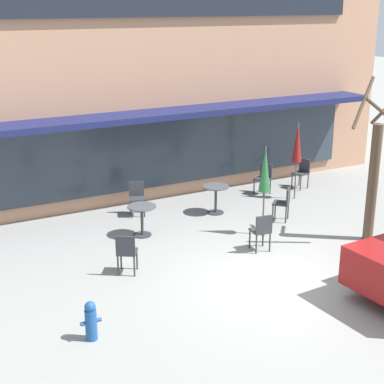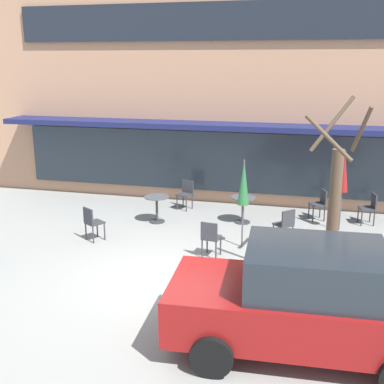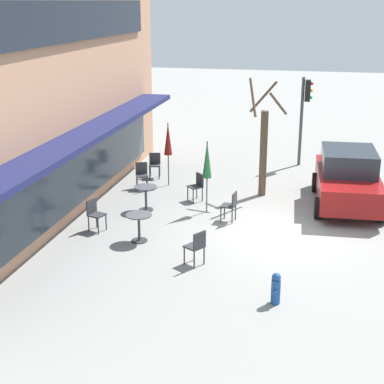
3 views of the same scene
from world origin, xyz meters
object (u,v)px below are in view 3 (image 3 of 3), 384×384
object	(u,v)px
cafe_chair_5	(95,213)
fire_hydrant	(276,288)
cafe_chair_0	(231,204)
parked_sedan	(348,178)
cafe_table_streetside	(146,194)
cafe_chair_3	(197,185)
cafe_chair_4	(155,163)
patio_umbrella_green_folded	(207,160)
cafe_chair_1	(142,173)
traffic_light_pole	(305,107)
street_tree	(263,147)
cafe_table_near_wall	(139,223)
cafe_chair_2	(196,245)
patio_umbrella_cream_folded	(168,139)

from	to	relation	value
cafe_chair_5	fire_hydrant	size ratio (longest dim) A/B	1.26
cafe_chair_0	fire_hydrant	xyz separation A→B (m)	(-4.62, -1.69, -0.17)
parked_sedan	cafe_table_streetside	bearing A→B (deg)	107.00
cafe_chair_3	cafe_chair_4	size ratio (longest dim) A/B	1.00
patio_umbrella_green_folded	cafe_chair_1	world-z (taller)	patio_umbrella_green_folded
cafe_chair_3	cafe_chair_1	bearing A→B (deg)	67.92
cafe_chair_1	cafe_chair_5	world-z (taller)	same
cafe_chair_0	traffic_light_pole	size ratio (longest dim) A/B	0.26
street_tree	fire_hydrant	size ratio (longest dim) A/B	5.38
cafe_chair_3	cafe_chair_4	world-z (taller)	same
cafe_table_near_wall	cafe_table_streetside	world-z (taller)	same
traffic_light_pole	cafe_table_streetside	bearing A→B (deg)	145.09
cafe_chair_2	cafe_chair_0	bearing A→B (deg)	-6.24
cafe_chair_2	traffic_light_pole	distance (m)	10.21
cafe_chair_4	street_tree	distance (m)	4.33
cafe_chair_0	street_tree	xyz separation A→B (m)	(2.65, -0.62, 1.11)
cafe_chair_0	cafe_chair_3	xyz separation A→B (m)	(1.63, 1.35, 0.00)
patio_umbrella_cream_folded	cafe_chair_3	xyz separation A→B (m)	(-1.38, -1.31, -1.10)
cafe_chair_3	parked_sedan	distance (m)	4.70
cafe_chair_4	fire_hydrant	world-z (taller)	cafe_chair_4
cafe_chair_3	cafe_chair_2	bearing A→B (deg)	-168.07
cafe_chair_1	cafe_chair_2	size ratio (longest dim) A/B	1.00
cafe_chair_0	cafe_chair_5	distance (m)	3.89
cafe_table_near_wall	patio_umbrella_green_folded	bearing A→B (deg)	-26.56
cafe_table_near_wall	patio_umbrella_cream_folded	size ratio (longest dim) A/B	0.35
cafe_table_near_wall	fire_hydrant	xyz separation A→B (m)	(-2.62, -3.84, -0.16)
cafe_table_streetside	patio_umbrella_green_folded	size ratio (longest dim) A/B	0.35
patio_umbrella_cream_folded	parked_sedan	distance (m)	6.06
cafe_table_near_wall	cafe_chair_1	distance (m)	4.68
cafe_chair_3	street_tree	xyz separation A→B (m)	(1.02, -1.97, 1.11)
cafe_table_streetside	fire_hydrant	distance (m)	6.64
cafe_table_streetside	cafe_chair_0	distance (m)	2.70
cafe_table_near_wall	cafe_chair_5	xyz separation A→B (m)	(0.48, 1.43, 0.01)
fire_hydrant	parked_sedan	bearing A→B (deg)	-13.30
patio_umbrella_green_folded	fire_hydrant	distance (m)	5.96
cafe_table_streetside	fire_hydrant	bearing A→B (deg)	-138.85
parked_sedan	cafe_chair_4	bearing A→B (deg)	76.25
cafe_table_streetside	cafe_chair_5	distance (m)	2.10
patio_umbrella_green_folded	street_tree	distance (m)	2.50
patio_umbrella_green_folded	cafe_chair_5	world-z (taller)	patio_umbrella_green_folded
cafe_chair_0	fire_hydrant	size ratio (longest dim) A/B	1.26
cafe_chair_2	traffic_light_pole	xyz separation A→B (m)	(9.83, -2.08, 1.77)
cafe_chair_3	traffic_light_pole	world-z (taller)	traffic_light_pole
cafe_chair_1	cafe_chair_2	xyz separation A→B (m)	(-5.63, -3.12, 0.00)
patio_umbrella_green_folded	cafe_chair_1	xyz separation A→B (m)	(1.86, 2.63, -1.10)
cafe_chair_1	cafe_chair_0	bearing A→B (deg)	-125.71
cafe_chair_0	fire_hydrant	world-z (taller)	cafe_chair_0
cafe_chair_4	street_tree	size ratio (longest dim) A/B	0.23
cafe_chair_2	parked_sedan	xyz separation A→B (m)	(5.34, -3.64, 0.35)
cafe_table_streetside	patio_umbrella_cream_folded	world-z (taller)	patio_umbrella_cream_folded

